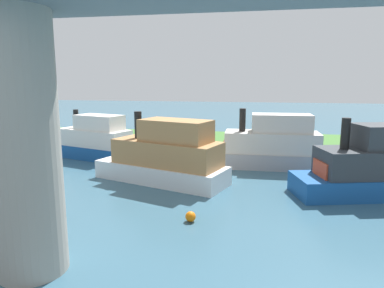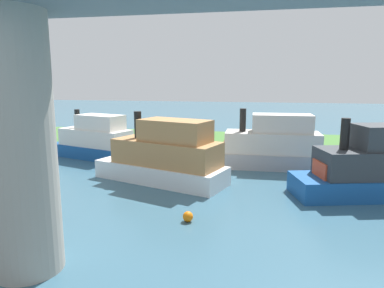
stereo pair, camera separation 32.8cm
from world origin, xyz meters
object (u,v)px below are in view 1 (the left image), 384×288
at_px(pontoon_yellow, 93,140).
at_px(skiff_small, 165,157).
at_px(marker_buoy, 191,217).
at_px(person_on_bank, 173,137).
at_px(mooring_post, 210,143).
at_px(riverboat_paddlewheel, 269,146).
at_px(houseboat_blue, 378,167).
at_px(bridge_pylon, 23,148).

distance_m(pontoon_yellow, skiff_small, 9.91).
bearing_deg(skiff_small, marker_buoy, 115.33).
height_order(pontoon_yellow, skiff_small, skiff_small).
bearing_deg(person_on_bank, mooring_post, 161.11).
distance_m(person_on_bank, marker_buoy, 17.93).
xyz_separation_m(pontoon_yellow, riverboat_paddlewheel, (-14.85, 0.48, 0.14)).
distance_m(riverboat_paddlewheel, marker_buoy, 12.34).
relative_size(riverboat_paddlewheel, houseboat_blue, 0.95).
xyz_separation_m(bridge_pylon, houseboat_blue, (-14.59, -11.09, -2.74)).
bearing_deg(bridge_pylon, pontoon_yellow, -70.12).
bearing_deg(pontoon_yellow, skiff_small, 143.60).
distance_m(person_on_bank, riverboat_paddlewheel, 10.60).
distance_m(mooring_post, skiff_small, 9.81).
relative_size(person_on_bank, skiff_small, 0.15).
height_order(person_on_bank, houseboat_blue, houseboat_blue).
xyz_separation_m(bridge_pylon, skiff_small, (-1.72, -11.42, -2.73)).
bearing_deg(houseboat_blue, mooring_post, -41.74).
height_order(mooring_post, skiff_small, skiff_small).
height_order(houseboat_blue, marker_buoy, houseboat_blue).
distance_m(person_on_bank, mooring_post, 4.07).
xyz_separation_m(pontoon_yellow, skiff_small, (-7.97, 5.88, 0.17)).
relative_size(bridge_pylon, person_on_bank, 6.37).
distance_m(person_on_bank, pontoon_yellow, 7.73).
relative_size(mooring_post, skiff_small, 0.09).
bearing_deg(bridge_pylon, marker_buoy, -131.79).
distance_m(bridge_pylon, skiff_small, 11.87).
relative_size(bridge_pylon, riverboat_paddlewheel, 0.99).
bearing_deg(marker_buoy, pontoon_yellow, -47.93).
xyz_separation_m(person_on_bank, skiff_small, (-2.15, 10.95, 0.49)).
xyz_separation_m(riverboat_paddlewheel, marker_buoy, (3.93, 11.61, -1.42)).
distance_m(mooring_post, riverboat_paddlewheel, 6.73).
bearing_deg(houseboat_blue, pontoon_yellow, -16.60).
height_order(mooring_post, riverboat_paddlewheel, riverboat_paddlewheel).
distance_m(mooring_post, houseboat_blue, 15.00).
bearing_deg(marker_buoy, riverboat_paddlewheel, -108.71).
bearing_deg(riverboat_paddlewheel, skiff_small, 38.15).
relative_size(pontoon_yellow, skiff_small, 0.90).
height_order(bridge_pylon, skiff_small, bridge_pylon).
bearing_deg(bridge_pylon, skiff_small, -98.54).
relative_size(mooring_post, marker_buoy, 1.70).
relative_size(riverboat_paddlewheel, marker_buoy, 17.80).
distance_m(mooring_post, marker_buoy, 15.91).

